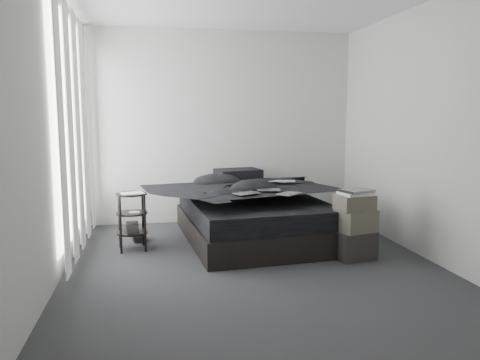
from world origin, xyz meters
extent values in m
cube|color=#302F32|center=(0.00, 0.00, 0.00)|extent=(3.60, 4.20, 0.01)
cube|color=silver|center=(0.00, 2.10, 1.30)|extent=(3.60, 0.01, 2.60)
cube|color=silver|center=(0.00, -2.10, 1.30)|extent=(3.60, 0.01, 2.60)
cube|color=silver|center=(-1.80, 0.00, 1.30)|extent=(0.01, 4.20, 2.60)
cube|color=silver|center=(1.80, 0.00, 1.30)|extent=(0.01, 4.20, 2.60)
cube|color=white|center=(-1.78, 0.90, 1.35)|extent=(0.02, 2.00, 2.30)
cube|color=white|center=(-1.73, 0.90, 1.28)|extent=(0.06, 2.12, 2.48)
cube|color=black|center=(0.20, 1.02, 0.14)|extent=(1.70, 2.15, 0.27)
cube|color=black|center=(0.20, 1.02, 0.38)|extent=(1.64, 2.08, 0.22)
imported|color=black|center=(0.21, 0.97, 0.61)|extent=(1.63, 1.85, 0.24)
cube|color=black|center=(0.09, 1.80, 0.56)|extent=(0.64, 0.46, 0.14)
cube|color=black|center=(0.16, 1.78, 0.69)|extent=(0.63, 0.49, 0.13)
imported|color=silver|center=(0.57, 1.10, 0.74)|extent=(0.36, 0.28, 0.03)
cube|color=black|center=(0.01, 0.46, 0.73)|extent=(0.30, 0.26, 0.01)
cube|color=black|center=(0.29, 0.63, 0.74)|extent=(0.27, 0.20, 0.01)
cube|color=black|center=(0.44, 0.35, 0.74)|extent=(0.30, 0.29, 0.01)
cylinder|color=black|center=(-1.19, 0.85, 0.31)|extent=(0.37, 0.37, 0.62)
cube|color=white|center=(-1.18, 0.84, 0.63)|extent=(0.28, 0.24, 0.01)
cube|color=black|center=(-1.14, 1.20, 0.07)|extent=(0.15, 0.20, 0.13)
cube|color=black|center=(1.07, 0.11, 0.15)|extent=(0.44, 0.38, 0.29)
cube|color=#534E41|center=(1.08, 0.10, 0.40)|extent=(0.43, 0.38, 0.22)
cube|color=#534E41|center=(1.06, 0.11, 0.59)|extent=(0.39, 0.33, 0.15)
cube|color=silver|center=(1.07, 0.11, 0.68)|extent=(0.34, 0.29, 0.03)
cube|color=silver|center=(1.08, 0.10, 0.71)|extent=(0.34, 0.31, 0.03)
camera|label=1|loc=(-0.95, -4.28, 1.48)|focal=35.00mm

